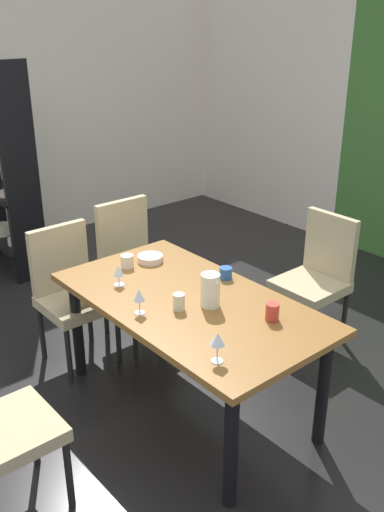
{
  "coord_description": "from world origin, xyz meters",
  "views": [
    {
      "loc": [
        2.66,
        -1.77,
        2.26
      ],
      "look_at": [
        0.18,
        0.34,
        0.85
      ],
      "focal_mm": 40.0,
      "sensor_mm": 36.0,
      "label": 1
    }
  ],
  "objects_px": {
    "chair_head_far": "(318,273)",
    "chair_left_near": "(70,289)",
    "wine_glass_west": "(139,296)",
    "wine_glass_left": "(118,271)",
    "cup_near_window": "(272,312)",
    "serving_bowl_right": "(150,258)",
    "dining_table": "(189,313)",
    "cup_south": "(127,261)",
    "pitcher_east": "(210,290)",
    "chair_left_far": "(133,265)",
    "display_shelf": "(1,170)",
    "wine_glass_front": "(218,340)",
    "cup_corner": "(226,273)",
    "cup_rear": "(179,302)"
  },
  "relations": [
    {
      "from": "display_shelf",
      "to": "pitcher_east",
      "type": "distance_m",
      "value": 2.87
    },
    {
      "from": "chair_left_near",
      "to": "cup_corner",
      "type": "distance_m",
      "value": 1.1
    },
    {
      "from": "wine_glass_left",
      "to": "cup_near_window",
      "type": "relative_size",
      "value": 1.33
    },
    {
      "from": "chair_left_near",
      "to": "wine_glass_left",
      "type": "bearing_deg",
      "value": 95.73
    },
    {
      "from": "cup_south",
      "to": "cup_rear",
      "type": "relative_size",
      "value": 0.88
    },
    {
      "from": "cup_rear",
      "to": "pitcher_east",
      "type": "xyz_separation_m",
      "value": [
        0.08,
        0.16,
        0.05
      ]
    },
    {
      "from": "dining_table",
      "to": "cup_corner",
      "type": "height_order",
      "value": "cup_corner"
    },
    {
      "from": "serving_bowl_right",
      "to": "cup_rear",
      "type": "height_order",
      "value": "cup_rear"
    },
    {
      "from": "pitcher_east",
      "to": "display_shelf",
      "type": "bearing_deg",
      "value": 179.44
    },
    {
      "from": "dining_table",
      "to": "display_shelf",
      "type": "relative_size",
      "value": 0.86
    },
    {
      "from": "chair_head_far",
      "to": "cup_near_window",
      "type": "relative_size",
      "value": 9.74
    },
    {
      "from": "wine_glass_west",
      "to": "cup_corner",
      "type": "xyz_separation_m",
      "value": [
        -0.02,
        0.66,
        -0.07
      ]
    },
    {
      "from": "cup_rear",
      "to": "chair_head_far",
      "type": "bearing_deg",
      "value": 93.48
    },
    {
      "from": "chair_left_far",
      "to": "cup_near_window",
      "type": "xyz_separation_m",
      "value": [
        1.42,
        -0.07,
        0.24
      ]
    },
    {
      "from": "pitcher_east",
      "to": "dining_table",
      "type": "bearing_deg",
      "value": -164.12
    },
    {
      "from": "wine_glass_left",
      "to": "serving_bowl_right",
      "type": "distance_m",
      "value": 0.39
    },
    {
      "from": "dining_table",
      "to": "pitcher_east",
      "type": "relative_size",
      "value": 8.41
    },
    {
      "from": "wine_glass_left",
      "to": "wine_glass_front",
      "type": "bearing_deg",
      "value": -5.67
    },
    {
      "from": "display_shelf",
      "to": "cup_rear",
      "type": "distance_m",
      "value": 2.8
    },
    {
      "from": "wine_glass_left",
      "to": "cup_rear",
      "type": "distance_m",
      "value": 0.48
    },
    {
      "from": "pitcher_east",
      "to": "chair_head_far",
      "type": "bearing_deg",
      "value": 97.74
    },
    {
      "from": "dining_table",
      "to": "chair_left_near",
      "type": "bearing_deg",
      "value": -164.69
    },
    {
      "from": "wine_glass_west",
      "to": "cup_near_window",
      "type": "xyz_separation_m",
      "value": [
        0.52,
        0.5,
        -0.06
      ]
    },
    {
      "from": "wine_glass_west",
      "to": "wine_glass_left",
      "type": "height_order",
      "value": "wine_glass_west"
    },
    {
      "from": "cup_rear",
      "to": "pitcher_east",
      "type": "distance_m",
      "value": 0.19
    },
    {
      "from": "chair_left_near",
      "to": "serving_bowl_right",
      "type": "relative_size",
      "value": 5.64
    },
    {
      "from": "chair_left_near",
      "to": "wine_glass_front",
      "type": "relative_size",
      "value": 6.12
    },
    {
      "from": "chair_left_far",
      "to": "pitcher_east",
      "type": "xyz_separation_m",
      "value": [
        1.09,
        -0.22,
        0.29
      ]
    },
    {
      "from": "cup_near_window",
      "to": "pitcher_east",
      "type": "xyz_separation_m",
      "value": [
        -0.33,
        -0.15,
        0.05
      ]
    },
    {
      "from": "chair_left_far",
      "to": "wine_glass_west",
      "type": "distance_m",
      "value": 1.11
    },
    {
      "from": "chair_left_far",
      "to": "wine_glass_left",
      "type": "distance_m",
      "value": 0.77
    },
    {
      "from": "chair_head_far",
      "to": "serving_bowl_right",
      "type": "xyz_separation_m",
      "value": [
        -0.55,
        -1.08,
        0.23
      ]
    },
    {
      "from": "wine_glass_left",
      "to": "pitcher_east",
      "type": "relative_size",
      "value": 0.66
    },
    {
      "from": "wine_glass_front",
      "to": "dining_table",
      "type": "bearing_deg",
      "value": 151.89
    },
    {
      "from": "pitcher_east",
      "to": "cup_south",
      "type": "bearing_deg",
      "value": -175.29
    },
    {
      "from": "chair_head_far",
      "to": "chair_left_near",
      "type": "bearing_deg",
      "value": 58.08
    },
    {
      "from": "cup_near_window",
      "to": "serving_bowl_right",
      "type": "bearing_deg",
      "value": -177.81
    },
    {
      "from": "dining_table",
      "to": "display_shelf",
      "type": "distance_m",
      "value": 2.75
    },
    {
      "from": "cup_near_window",
      "to": "cup_rear",
      "type": "bearing_deg",
      "value": -143.21
    },
    {
      "from": "wine_glass_left",
      "to": "pitcher_east",
      "type": "height_order",
      "value": "pitcher_east"
    },
    {
      "from": "wine_glass_front",
      "to": "cup_south",
      "type": "xyz_separation_m",
      "value": [
        -1.16,
        0.28,
        -0.08
      ]
    },
    {
      "from": "dining_table",
      "to": "wine_glass_left",
      "type": "bearing_deg",
      "value": -153.47
    },
    {
      "from": "cup_south",
      "to": "pitcher_east",
      "type": "relative_size",
      "value": 0.43
    },
    {
      "from": "cup_near_window",
      "to": "cup_south",
      "type": "relative_size",
      "value": 1.16
    },
    {
      "from": "dining_table",
      "to": "cup_south",
      "type": "bearing_deg",
      "value": -177.95
    },
    {
      "from": "chair_head_far",
      "to": "chair_left_near",
      "type": "distance_m",
      "value": 1.75
    },
    {
      "from": "chair_left_near",
      "to": "serving_bowl_right",
      "type": "height_order",
      "value": "chair_left_near"
    },
    {
      "from": "dining_table",
      "to": "cup_corner",
      "type": "distance_m",
      "value": 0.38
    },
    {
      "from": "display_shelf",
      "to": "serving_bowl_right",
      "type": "bearing_deg",
      "value": 2.07
    },
    {
      "from": "cup_near_window",
      "to": "cup_south",
      "type": "bearing_deg",
      "value": -169.02
    }
  ]
}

